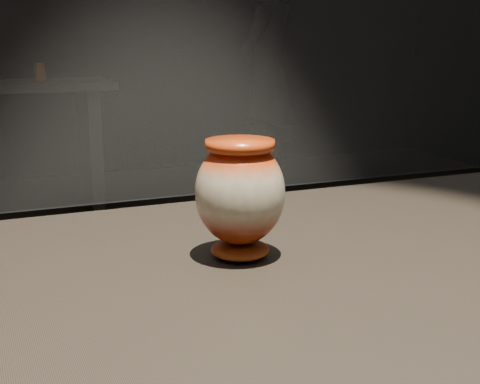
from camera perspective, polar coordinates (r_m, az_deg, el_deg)
name	(u,v)px	position (r m, az deg, el deg)	size (l,w,h in m)	color
main_vase	(240,194)	(0.93, 0.00, -0.18)	(0.16, 0.16, 0.17)	maroon
back_vase_right	(40,72)	(4.51, -16.69, 9.77)	(0.06, 0.06, 0.11)	#923E15
visitor	(268,72)	(5.44, 2.37, 10.21)	(0.65, 0.43, 1.78)	black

